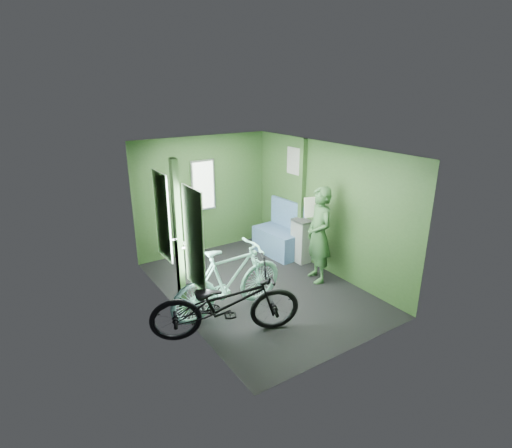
{
  "coord_description": "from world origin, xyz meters",
  "views": [
    {
      "loc": [
        -3.3,
        -4.92,
        3.2
      ],
      "look_at": [
        0.0,
        0.1,
        1.1
      ],
      "focal_mm": 28.0,
      "sensor_mm": 36.0,
      "label": 1
    }
  ],
  "objects_px": {
    "bicycle_black": "(227,337)",
    "passenger": "(319,235)",
    "bench_seat": "(280,238)",
    "bicycle_mint": "(230,313)",
    "waste_box": "(301,241)"
  },
  "relations": [
    {
      "from": "waste_box",
      "to": "bicycle_black",
      "type": "bearing_deg",
      "value": -150.18
    },
    {
      "from": "bicycle_black",
      "to": "passenger",
      "type": "xyz_separation_m",
      "value": [
        2.13,
        0.61,
        0.83
      ]
    },
    {
      "from": "bicycle_black",
      "to": "bicycle_mint",
      "type": "relative_size",
      "value": 1.08
    },
    {
      "from": "bicycle_black",
      "to": "passenger",
      "type": "height_order",
      "value": "passenger"
    },
    {
      "from": "bicycle_mint",
      "to": "passenger",
      "type": "distance_m",
      "value": 1.99
    },
    {
      "from": "passenger",
      "to": "bicycle_black",
      "type": "bearing_deg",
      "value": -57.79
    },
    {
      "from": "waste_box",
      "to": "bench_seat",
      "type": "distance_m",
      "value": 0.55
    },
    {
      "from": "bicycle_black",
      "to": "bicycle_mint",
      "type": "xyz_separation_m",
      "value": [
        0.33,
        0.49,
        0.0
      ]
    },
    {
      "from": "waste_box",
      "to": "bicycle_mint",
      "type": "bearing_deg",
      "value": -156.96
    },
    {
      "from": "waste_box",
      "to": "bench_seat",
      "type": "relative_size",
      "value": 0.79
    },
    {
      "from": "bicycle_black",
      "to": "bench_seat",
      "type": "relative_size",
      "value": 1.87
    },
    {
      "from": "bicycle_mint",
      "to": "passenger",
      "type": "xyz_separation_m",
      "value": [
        1.8,
        0.12,
        0.83
      ]
    },
    {
      "from": "waste_box",
      "to": "passenger",
      "type": "bearing_deg",
      "value": -108.44
    },
    {
      "from": "bicycle_mint",
      "to": "passenger",
      "type": "height_order",
      "value": "passenger"
    },
    {
      "from": "bicycle_black",
      "to": "bench_seat",
      "type": "height_order",
      "value": "bench_seat"
    }
  ]
}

